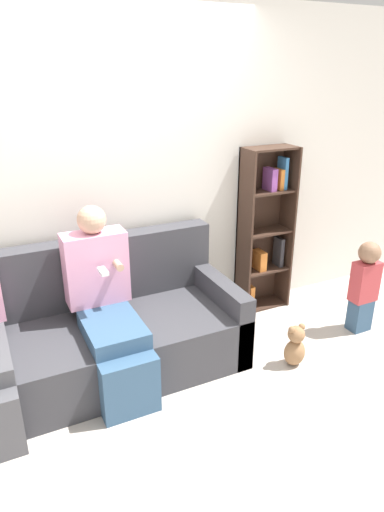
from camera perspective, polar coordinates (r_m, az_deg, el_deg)
name	(u,v)px	position (r m, az deg, el deg)	size (l,w,h in m)	color
ground_plane	(157,405)	(3.18, -4.35, -18.09)	(14.00, 14.00, 0.00)	#BCB2A8
back_wall	(101,183)	(3.48, -11.31, 8.91)	(10.00, 0.06, 2.55)	silver
couch	(87,337)	(3.38, -13.02, -9.88)	(2.18, 0.88, 0.91)	#38383D
adult_seated	(106,300)	(3.15, -10.73, -5.37)	(0.44, 0.81, 1.22)	#335170
toddler_standing	(365,284)	(4.00, 20.76, -3.32)	(0.22, 0.18, 0.79)	#335170
bookshelf	(264,229)	(4.09, 9.01, 3.31)	(0.46, 0.24, 1.46)	#3D281E
teddy_bear	(295,346)	(3.52, 12.76, -10.94)	(0.17, 0.14, 0.34)	#936B47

